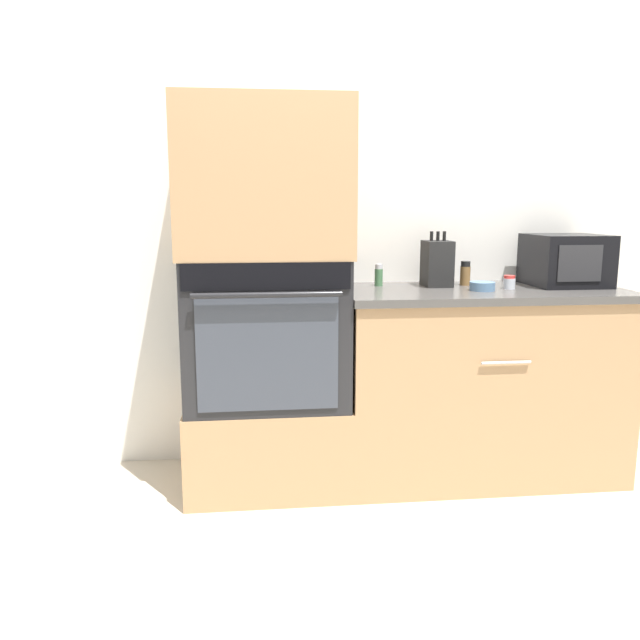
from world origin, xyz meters
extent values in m
plane|color=beige|center=(0.00, 0.00, 0.00)|extent=(12.00, 12.00, 0.00)
cube|color=silver|center=(0.00, 0.63, 1.25)|extent=(8.00, 0.05, 2.50)
cube|color=#A87F56|center=(-0.37, 0.30, 0.20)|extent=(0.74, 0.60, 0.41)
cube|color=black|center=(-0.37, 0.30, 0.74)|extent=(0.71, 0.59, 0.66)
cube|color=black|center=(-0.37, 0.00, 1.01)|extent=(0.69, 0.01, 0.11)
cube|color=orange|center=(-0.37, 0.00, 1.01)|extent=(0.09, 0.00, 0.03)
cube|color=#333842|center=(-0.37, 0.00, 0.69)|extent=(0.59, 0.01, 0.49)
cylinder|color=black|center=(-0.37, -0.03, 0.94)|extent=(0.61, 0.02, 0.02)
cube|color=#A87F56|center=(-0.37, 0.30, 1.40)|extent=(0.74, 0.60, 0.67)
cube|color=#A87F56|center=(0.65, 0.30, 0.44)|extent=(1.30, 0.60, 0.88)
cube|color=#474442|center=(0.65, 0.30, 0.89)|extent=(1.32, 0.63, 0.03)
cylinder|color=#B7B7BC|center=(0.65, -0.01, 0.63)|extent=(0.22, 0.01, 0.01)
cube|color=black|center=(1.09, 0.38, 1.03)|extent=(0.34, 0.35, 0.25)
cube|color=#28282B|center=(1.07, 0.20, 1.03)|extent=(0.21, 0.01, 0.17)
cube|color=black|center=(0.46, 0.42, 1.02)|extent=(0.13, 0.16, 0.22)
cylinder|color=black|center=(0.43, 0.42, 1.15)|extent=(0.02, 0.02, 0.04)
cylinder|color=black|center=(0.46, 0.42, 1.15)|extent=(0.02, 0.02, 0.04)
cylinder|color=black|center=(0.49, 0.42, 1.15)|extent=(0.02, 0.02, 0.04)
cylinder|color=#517599|center=(0.62, 0.23, 0.93)|extent=(0.12, 0.12, 0.04)
cylinder|color=brown|center=(0.61, 0.44, 0.96)|extent=(0.05, 0.05, 0.09)
cylinder|color=black|center=(0.61, 0.44, 1.01)|extent=(0.05, 0.05, 0.03)
cylinder|color=silver|center=(0.77, 0.28, 0.93)|extent=(0.06, 0.06, 0.05)
cylinder|color=red|center=(0.77, 0.28, 0.97)|extent=(0.05, 0.05, 0.01)
cylinder|color=#427047|center=(0.18, 0.45, 0.95)|extent=(0.04, 0.04, 0.08)
cylinder|color=#B7B7BC|center=(0.18, 0.45, 1.00)|extent=(0.04, 0.04, 0.02)
camera|label=1|loc=(-0.43, -2.51, 1.29)|focal=35.00mm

